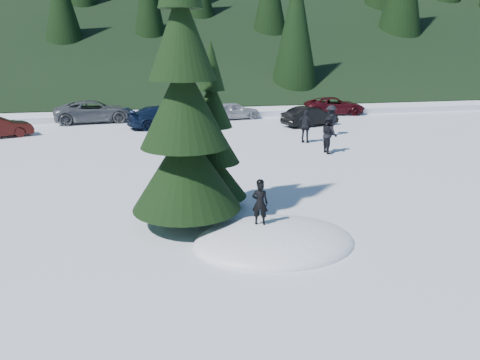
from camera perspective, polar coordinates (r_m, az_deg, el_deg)
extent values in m
plane|color=white|center=(12.97, 4.24, -7.63)|extent=(200.00, 200.00, 0.00)
ellipsoid|color=white|center=(12.97, 4.24, -7.63)|extent=(4.48, 3.52, 0.96)
cylinder|color=black|center=(13.98, -6.47, -2.80)|extent=(0.38, 0.38, 1.40)
cone|color=black|center=(13.66, -6.62, 1.53)|extent=(3.20, 3.20, 2.46)
cone|color=black|center=(13.32, -6.88, 9.30)|extent=(2.54, 2.54, 2.46)
cone|color=black|center=(13.22, -7.16, 17.32)|extent=(1.88, 1.88, 2.46)
cylinder|color=black|center=(15.47, -3.28, -1.60)|extent=(0.26, 0.26, 1.00)
cone|color=black|center=(15.29, -3.32, 0.75)|extent=(2.20, 2.20, 1.52)
cone|color=black|center=(15.02, -3.39, 4.98)|extent=(1.75, 1.75, 1.52)
cone|color=black|center=(14.84, -3.46, 9.34)|extent=(1.29, 1.29, 1.52)
cone|color=black|center=(14.74, -3.54, 13.78)|extent=(0.84, 0.84, 1.52)
imported|color=black|center=(12.72, 2.45, -2.83)|extent=(0.51, 0.43, 1.20)
imported|color=black|center=(23.65, 10.83, 5.49)|extent=(0.73, 0.92, 1.86)
imported|color=black|center=(25.89, 8.03, 6.49)|extent=(1.13, 0.95, 1.81)
imported|color=black|center=(28.31, 11.02, 7.15)|extent=(1.31, 1.25, 1.78)
imported|color=#53575C|center=(34.11, -17.31, 8.00)|extent=(5.63, 3.09, 1.49)
imported|color=#0E1A33|center=(30.85, -9.19, 7.61)|extent=(5.11, 3.02, 1.39)
imported|color=#9EA0A7|center=(33.91, -0.73, 8.46)|extent=(3.81, 2.00, 1.24)
imported|color=black|center=(31.44, 8.53, 7.70)|extent=(4.10, 2.54, 1.28)
imported|color=#3D0B11|center=(37.05, 11.40, 8.86)|extent=(4.88, 2.65, 1.30)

